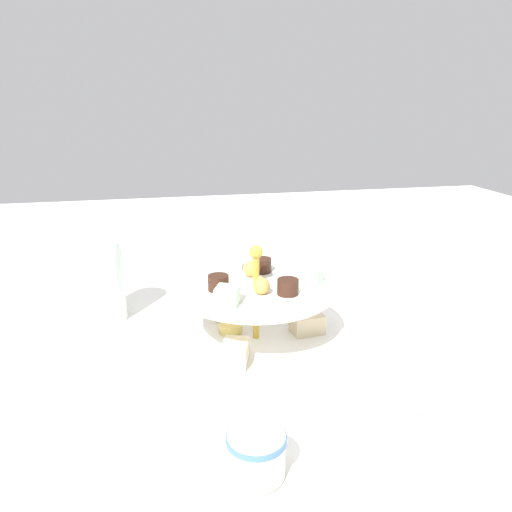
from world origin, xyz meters
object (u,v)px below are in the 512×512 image
at_px(teacup_with_saucer, 256,458).
at_px(butter_knife_right, 49,437).
at_px(water_glass_short_left, 386,411).
at_px(butter_knife_left, 279,273).
at_px(water_glass_tall_right, 103,281).
at_px(tiered_serving_stand, 256,316).
at_px(water_glass_mid_back, 418,315).

xyz_separation_m(teacup_with_saucer, butter_knife_right, (0.21, -0.11, -0.02)).
distance_m(water_glass_short_left, teacup_with_saucer, 0.15).
bearing_deg(butter_knife_right, butter_knife_left, 117.56).
bearing_deg(water_glass_tall_right, water_glass_short_left, 129.13).
relative_size(teacup_with_saucer, butter_knife_left, 0.53).
xyz_separation_m(tiered_serving_stand, water_glass_tall_right, (0.23, -0.14, 0.02)).
relative_size(water_glass_tall_right, teacup_with_saucer, 1.52).
height_order(water_glass_short_left, butter_knife_right, water_glass_short_left).
height_order(water_glass_short_left, water_glass_mid_back, water_glass_mid_back).
height_order(teacup_with_saucer, butter_knife_right, teacup_with_saucer).
xyz_separation_m(water_glass_tall_right, water_glass_short_left, (-0.32, 0.39, -0.03)).
relative_size(tiered_serving_stand, water_glass_short_left, 3.43).
distance_m(butter_knife_right, water_glass_mid_back, 0.52).
distance_m(water_glass_short_left, butter_knife_left, 0.55).
bearing_deg(water_glass_tall_right, teacup_with_saucer, 112.62).
bearing_deg(teacup_with_saucer, butter_knife_left, -106.77).
relative_size(tiered_serving_stand, butter_knife_right, 1.64).
distance_m(tiered_serving_stand, water_glass_mid_back, 0.24).
relative_size(butter_knife_right, water_glass_mid_back, 1.67).
bearing_deg(butter_knife_right, teacup_with_saucer, 40.37).
relative_size(water_glass_short_left, butter_knife_right, 0.48).
bearing_deg(teacup_with_saucer, butter_knife_right, -26.60).
bearing_deg(butter_knife_left, teacup_with_saucer, 85.94).
distance_m(teacup_with_saucer, butter_knife_right, 0.24).
relative_size(butter_knife_left, butter_knife_right, 1.00).
bearing_deg(tiered_serving_stand, water_glass_mid_back, 166.33).
relative_size(butter_knife_left, water_glass_mid_back, 1.67).
relative_size(teacup_with_saucer, water_glass_mid_back, 0.89).
distance_m(water_glass_tall_right, water_glass_mid_back, 0.50).
distance_m(teacup_with_saucer, butter_knife_left, 0.59).
xyz_separation_m(tiered_serving_stand, water_glass_short_left, (-0.09, 0.25, -0.00)).
xyz_separation_m(water_glass_short_left, butter_knife_right, (0.35, -0.08, -0.04)).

